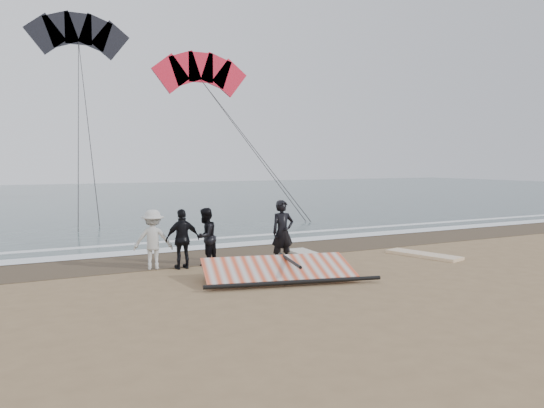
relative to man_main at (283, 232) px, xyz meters
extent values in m
plane|color=#8C704C|center=(1.34, -2.28, -0.88)|extent=(120.00, 120.00, 0.00)
cube|color=#233838|center=(1.34, 30.72, -0.87)|extent=(120.00, 54.00, 0.02)
cube|color=#4C3D2B|center=(1.34, 2.22, -0.87)|extent=(120.00, 2.80, 0.01)
cube|color=white|center=(1.34, 3.62, -0.85)|extent=(120.00, 0.90, 0.01)
cube|color=white|center=(1.34, 5.32, -0.85)|extent=(120.00, 0.45, 0.01)
imported|color=black|center=(0.00, 0.00, 0.00)|extent=(0.65, 0.44, 1.76)
cube|color=white|center=(4.30, -0.82, -0.83)|extent=(1.20, 2.33, 0.09)
cube|color=beige|center=(1.27, 0.58, -0.83)|extent=(0.76, 2.32, 0.10)
imported|color=black|center=(-1.89, 0.89, -0.10)|extent=(0.96, 0.94, 1.55)
imported|color=black|center=(-2.59, 0.69, -0.10)|extent=(0.93, 0.41, 1.57)
imported|color=silver|center=(-3.29, 0.99, -0.10)|extent=(1.13, 0.86, 1.55)
cube|color=black|center=(-1.20, -1.06, -0.83)|extent=(2.49, 1.13, 0.09)
cube|color=#DF4925|center=(-1.00, -1.66, -0.58)|extent=(3.76, 2.15, 0.37)
cylinder|color=black|center=(-1.00, -2.44, -0.77)|extent=(4.01, 1.04, 0.09)
cylinder|color=black|center=(-0.70, -1.66, -0.43)|extent=(0.48, 1.74, 0.07)
cylinder|color=#262626|center=(5.66, 15.22, 3.33)|extent=(0.04, 0.04, 16.09)
cylinder|color=#262626|center=(5.73, 15.11, 3.33)|extent=(0.04, 0.04, 16.28)
cylinder|color=#262626|center=(-3.01, 16.83, 4.43)|extent=(0.04, 0.04, 18.41)
cylinder|color=#262626|center=(-2.49, 17.51, 4.43)|extent=(0.04, 0.04, 17.22)
camera|label=1|loc=(-6.77, -12.54, 1.91)|focal=35.00mm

